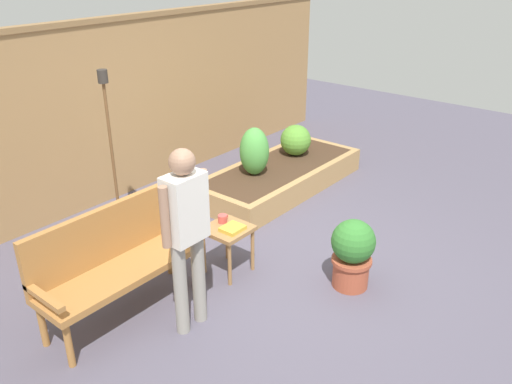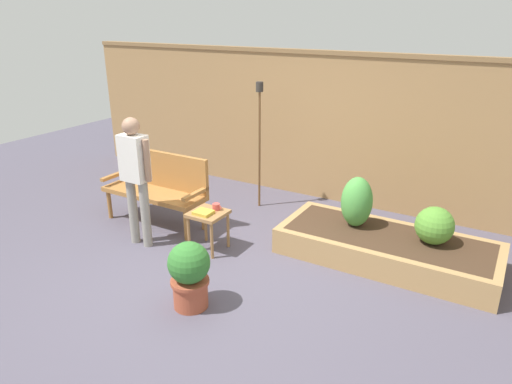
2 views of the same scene
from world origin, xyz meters
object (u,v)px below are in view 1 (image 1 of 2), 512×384
object	(u,v)px
tiki_torch	(109,126)
person_by_bench	(186,226)
side_table	(228,235)
shrub_far_corner	(296,140)
potted_boxwood	(352,252)
shrub_near_bench	(254,151)
cup_on_table	(223,219)
book_on_table	(233,228)
garden_bench	(114,255)

from	to	relation	value
tiki_torch	person_by_bench	size ratio (longest dim) A/B	1.14
side_table	shrub_far_corner	distance (m)	2.52
side_table	person_by_bench	world-z (taller)	person_by_bench
potted_boxwood	shrub_near_bench	world-z (taller)	shrub_near_bench
cup_on_table	side_table	bearing A→B (deg)	-114.29
book_on_table	potted_boxwood	bearing A→B (deg)	-61.33
person_by_bench	shrub_far_corner	bearing A→B (deg)	20.83
cup_on_table	person_by_bench	xyz separation A→B (m)	(-0.84, -0.41, 0.42)
garden_bench	shrub_far_corner	size ratio (longest dim) A/B	3.49
side_table	shrub_near_bench	xyz separation A→B (m)	(1.48, 0.89, 0.20)
shrub_far_corner	garden_bench	bearing A→B (deg)	-170.54
cup_on_table	book_on_table	size ratio (longest dim) A/B	0.59
side_table	cup_on_table	size ratio (longest dim) A/B	3.99
tiki_torch	person_by_bench	bearing A→B (deg)	-109.70
tiki_torch	cup_on_table	bearing A→B (deg)	-81.36
garden_bench	book_on_table	world-z (taller)	garden_bench
book_on_table	shrub_far_corner	size ratio (longest dim) A/B	0.50
garden_bench	cup_on_table	distance (m)	1.11
shrub_near_bench	shrub_far_corner	bearing A→B (deg)	0.00
cup_on_table	potted_boxwood	distance (m)	1.25
garden_bench	shrub_far_corner	bearing A→B (deg)	9.46
shrub_near_bench	tiki_torch	size ratio (longest dim) A/B	0.34
shrub_near_bench	tiki_torch	bearing A→B (deg)	160.70
cup_on_table	book_on_table	bearing A→B (deg)	-108.32
tiki_torch	side_table	bearing A→B (deg)	-83.82
cup_on_table	book_on_table	distance (m)	0.19
shrub_near_bench	tiki_torch	distance (m)	1.84
book_on_table	shrub_near_bench	xyz separation A→B (m)	(1.49, 0.96, 0.10)
potted_boxwood	cup_on_table	bearing A→B (deg)	113.12
garden_bench	potted_boxwood	distance (m)	2.09
potted_boxwood	book_on_table	bearing A→B (deg)	119.47
shrub_far_corner	person_by_bench	world-z (taller)	person_by_bench
potted_boxwood	tiki_torch	size ratio (longest dim) A/B	0.38
tiki_torch	shrub_far_corner	bearing A→B (deg)	-12.85
shrub_far_corner	person_by_bench	xyz separation A→B (m)	(-3.14, -1.20, 0.43)
cup_on_table	shrub_near_bench	world-z (taller)	shrub_near_bench
cup_on_table	shrub_far_corner	distance (m)	2.43
book_on_table	tiki_torch	bearing A→B (deg)	94.71
shrub_near_bench	person_by_bench	distance (m)	2.59
potted_boxwood	tiki_torch	bearing A→B (deg)	105.50
cup_on_table	tiki_torch	xyz separation A→B (m)	(-0.21, 1.36, 0.70)
shrub_near_bench	tiki_torch	xyz separation A→B (m)	(-1.63, 0.57, 0.61)
potted_boxwood	shrub_near_bench	size ratio (longest dim) A/B	1.12
cup_on_table	shrub_near_bench	size ratio (longest dim) A/B	0.20
book_on_table	shrub_near_bench	distance (m)	1.77
garden_bench	cup_on_table	bearing A→B (deg)	-11.52
side_table	shrub_far_corner	size ratio (longest dim) A/B	1.16
shrub_near_bench	person_by_bench	world-z (taller)	person_by_bench
garden_bench	shrub_far_corner	world-z (taller)	garden_bench
garden_bench	shrub_near_bench	size ratio (longest dim) A/B	2.41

